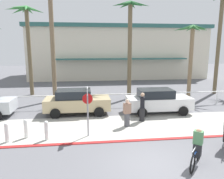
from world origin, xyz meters
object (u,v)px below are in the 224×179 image
(car_tan_1, at_px, (77,101))
(stop_sign_bike_lane, at_px, (88,105))
(pedestrian_0, at_px, (142,108))
(bollard_0, at_px, (7,132))
(palm_tree_3, at_px, (51,12))
(cyclist_blue_0, at_px, (197,148))
(bollard_2, at_px, (26,128))
(car_white_2, at_px, (158,101))
(palm_tree_2, at_px, (27,27))
(pedestrian_1, at_px, (127,114))
(palm_tree_6, at_px, (221,19))
(bollard_1, at_px, (46,130))
(palm_tree_4, at_px, (130,30))
(palm_tree_5, at_px, (192,43))

(car_tan_1, bearing_deg, stop_sign_bike_lane, -79.97)
(car_tan_1, xyz_separation_m, pedestrian_0, (4.05, -2.10, -0.02))
(car_tan_1, bearing_deg, bollard_0, -126.37)
(palm_tree_3, distance_m, cyclist_blue_0, 14.95)
(bollard_0, height_order, palm_tree_3, palm_tree_3)
(bollard_2, height_order, car_white_2, car_white_2)
(palm_tree_2, height_order, pedestrian_1, palm_tree_2)
(bollard_0, bearing_deg, palm_tree_6, 29.94)
(car_white_2, bearing_deg, bollard_0, -156.33)
(palm_tree_6, distance_m, pedestrian_1, 14.69)
(stop_sign_bike_lane, distance_m, bollard_1, 2.36)
(palm_tree_4, distance_m, car_tan_1, 7.83)
(car_white_2, bearing_deg, pedestrian_1, -137.71)
(bollard_1, distance_m, pedestrian_1, 4.52)
(bollard_1, height_order, palm_tree_6, palm_tree_6)
(palm_tree_3, xyz_separation_m, cyclist_blue_0, (6.82, -11.55, -6.61))
(palm_tree_5, bearing_deg, palm_tree_6, 15.31)
(stop_sign_bike_lane, relative_size, pedestrian_1, 1.57)
(stop_sign_bike_lane, xyz_separation_m, car_white_2, (4.89, 3.55, -0.81))
(palm_tree_2, bearing_deg, bollard_0, -82.90)
(cyclist_blue_0, bearing_deg, palm_tree_3, 120.57)
(palm_tree_3, height_order, palm_tree_6, palm_tree_3)
(palm_tree_2, bearing_deg, pedestrian_0, -45.84)
(bollard_0, xyz_separation_m, palm_tree_3, (1.18, 8.48, 6.79))
(bollard_2, xyz_separation_m, car_tan_1, (2.39, 3.88, 0.35))
(bollard_1, relative_size, car_tan_1, 0.23)
(palm_tree_4, distance_m, palm_tree_6, 9.14)
(palm_tree_5, xyz_separation_m, palm_tree_6, (3.21, 0.88, 2.18))
(bollard_2, relative_size, palm_tree_5, 0.15)
(bollard_0, distance_m, palm_tree_3, 10.93)
(palm_tree_4, height_order, cyclist_blue_0, palm_tree_4)
(car_white_2, xyz_separation_m, cyclist_blue_0, (-0.76, -6.91, -0.18))
(palm_tree_6, relative_size, pedestrian_0, 5.27)
(bollard_2, bearing_deg, palm_tree_5, 33.22)
(pedestrian_0, bearing_deg, palm_tree_4, 86.24)
(stop_sign_bike_lane, distance_m, cyclist_blue_0, 5.41)
(palm_tree_6, xyz_separation_m, car_tan_1, (-13.42, -5.25, -6.25))
(stop_sign_bike_lane, distance_m, palm_tree_3, 10.30)
(palm_tree_2, distance_m, car_white_2, 13.58)
(car_tan_1, bearing_deg, palm_tree_6, 21.36)
(palm_tree_2, xyz_separation_m, pedestrian_0, (8.60, -8.86, -5.46))
(bollard_0, bearing_deg, palm_tree_5, 32.95)
(palm_tree_5, bearing_deg, car_white_2, -133.69)
(bollard_2, distance_m, palm_tree_3, 10.55)
(palm_tree_3, relative_size, palm_tree_6, 1.02)
(palm_tree_4, height_order, pedestrian_1, palm_tree_4)
(bollard_0, relative_size, palm_tree_3, 0.10)
(bollard_2, xyz_separation_m, car_white_2, (7.99, 3.42, 0.35))
(palm_tree_3, bearing_deg, car_white_2, -31.46)
(bollard_1, xyz_separation_m, palm_tree_3, (-0.66, 8.44, 6.79))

